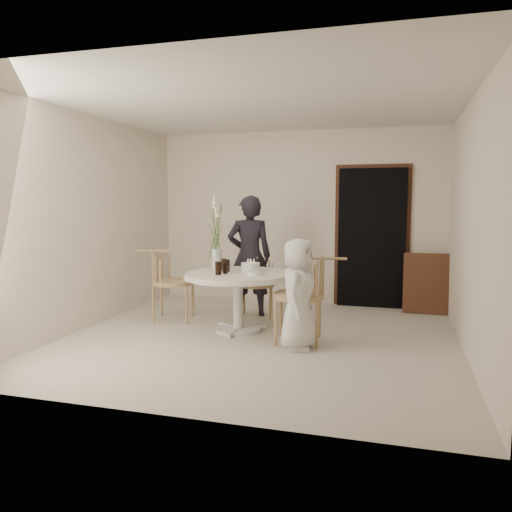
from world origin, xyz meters
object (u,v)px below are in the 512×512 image
(boy, at_px, (298,294))
(chair_far, at_px, (257,277))
(chair_right, at_px, (311,287))
(birthday_cake, at_px, (250,267))
(flower_vase, at_px, (216,237))
(girl, at_px, (249,256))
(table, at_px, (238,282))
(chair_left, at_px, (163,274))

(boy, bearing_deg, chair_far, 31.85)
(chair_right, xyz_separation_m, boy, (-0.09, -0.27, -0.04))
(chair_right, height_order, birthday_cake, chair_right)
(birthday_cake, xyz_separation_m, flower_vase, (-0.52, 0.21, 0.36))
(chair_far, bearing_deg, girl, -168.07)
(table, bearing_deg, girl, 97.35)
(flower_vase, bearing_deg, birthday_cake, -21.38)
(chair_right, distance_m, boy, 0.29)
(girl, distance_m, boy, 1.72)
(birthday_cake, height_order, flower_vase, flower_vase)
(boy, bearing_deg, birthday_cake, 48.81)
(chair_left, xyz_separation_m, birthday_cake, (1.27, -0.14, 0.16))
(chair_far, xyz_separation_m, boy, (0.86, -1.44, 0.06))
(girl, bearing_deg, chair_left, 9.93)
(table, distance_m, chair_far, 0.91)
(chair_far, xyz_separation_m, chair_left, (-1.14, -0.63, 0.07))
(flower_vase, bearing_deg, chair_right, -24.01)
(chair_left, xyz_separation_m, flower_vase, (0.75, 0.06, 0.52))
(girl, relative_size, flower_vase, 1.70)
(chair_far, distance_m, boy, 1.68)
(chair_far, relative_size, chair_left, 0.88)
(chair_left, distance_m, birthday_cake, 1.29)
(birthday_cake, relative_size, flower_vase, 0.24)
(chair_left, relative_size, boy, 0.80)
(chair_left, distance_m, flower_vase, 0.91)
(boy, xyz_separation_m, birthday_cake, (-0.74, 0.66, 0.18))
(birthday_cake, distance_m, flower_vase, 0.67)
(chair_far, distance_m, chair_right, 1.52)
(table, distance_m, boy, 1.01)
(chair_far, bearing_deg, chair_right, -62.05)
(chair_right, bearing_deg, boy, -25.08)
(girl, relative_size, boy, 1.39)
(girl, bearing_deg, table, 77.76)
(chair_far, distance_m, birthday_cake, 0.82)
(table, bearing_deg, boy, -31.79)
(table, distance_m, flower_vase, 0.75)
(boy, relative_size, birthday_cake, 5.17)
(girl, bearing_deg, chair_far, -176.37)
(flower_vase, bearing_deg, chair_far, 55.20)
(boy, bearing_deg, table, 59.11)
(girl, distance_m, flower_vase, 0.67)
(table, height_order, chair_right, chair_right)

